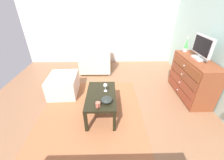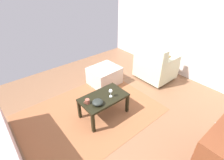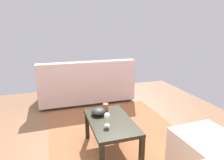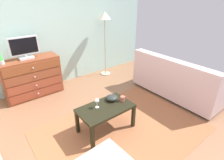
% 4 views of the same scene
% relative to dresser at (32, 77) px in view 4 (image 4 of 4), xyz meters
% --- Properties ---
extents(ground_plane, '(5.61, 4.90, 0.05)m').
position_rel_dresser_xyz_m(ground_plane, '(0.56, -1.90, -0.45)').
color(ground_plane, brown).
extents(wall_accent_rear, '(5.61, 0.12, 2.61)m').
position_rel_dresser_xyz_m(wall_accent_rear, '(0.56, 0.31, 0.88)').
color(wall_accent_rear, '#9DC2B8').
rests_on(wall_accent_rear, ground_plane).
extents(area_rug, '(2.60, 1.90, 0.01)m').
position_rel_dresser_xyz_m(area_rug, '(0.76, -2.10, -0.42)').
color(area_rug, '#935736').
rests_on(area_rug, ground_plane).
extents(dresser, '(1.16, 0.49, 0.84)m').
position_rel_dresser_xyz_m(dresser, '(0.00, 0.00, 0.00)').
color(dresser, brown).
rests_on(dresser, ground_plane).
extents(tv, '(0.56, 0.18, 0.45)m').
position_rel_dresser_xyz_m(tv, '(-0.02, 0.02, 0.65)').
color(tv, silver).
rests_on(tv, dresser).
extents(lava_lamp, '(0.09, 0.09, 0.33)m').
position_rel_dresser_xyz_m(lava_lamp, '(-0.48, -0.04, 0.57)').
color(lava_lamp, '#B7B7BC').
rests_on(lava_lamp, dresser).
extents(coffee_table, '(0.86, 0.51, 0.44)m').
position_rel_dresser_xyz_m(coffee_table, '(0.57, -1.91, -0.04)').
color(coffee_table, black).
rests_on(coffee_table, ground_plane).
extents(wine_glass, '(0.07, 0.07, 0.16)m').
position_rel_dresser_xyz_m(wine_glass, '(0.46, -1.82, 0.13)').
color(wine_glass, silver).
rests_on(wine_glass, coffee_table).
extents(mug, '(0.11, 0.08, 0.08)m').
position_rel_dresser_xyz_m(mug, '(0.90, -1.93, 0.06)').
color(mug, '#AC5744').
rests_on(mug, coffee_table).
extents(bowl_decorative, '(0.19, 0.19, 0.09)m').
position_rel_dresser_xyz_m(bowl_decorative, '(0.77, -1.80, 0.06)').
color(bowl_decorative, '#242825').
rests_on(bowl_decorative, coffee_table).
extents(couch_large, '(0.85, 1.91, 0.89)m').
position_rel_dresser_xyz_m(couch_large, '(2.45, -1.94, -0.08)').
color(couch_large, '#332319').
rests_on(couch_large, ground_plane).
extents(standing_lamp, '(0.32, 0.32, 1.66)m').
position_rel_dresser_xyz_m(standing_lamp, '(1.92, -0.05, 1.00)').
color(standing_lamp, '#A59E8C').
rests_on(standing_lamp, ground_plane).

